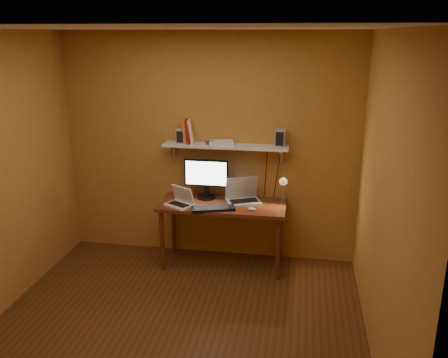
% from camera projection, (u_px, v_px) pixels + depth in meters
% --- Properties ---
extents(room, '(3.44, 3.24, 2.64)m').
position_uv_depth(room, '(171.00, 192.00, 3.93)').
color(room, '#562F16').
rests_on(room, ground).
extents(desk, '(1.40, 0.60, 0.75)m').
position_uv_depth(desk, '(223.00, 211.00, 5.29)').
color(desk, brown).
rests_on(desk, ground).
extents(wall_shelf, '(1.40, 0.25, 0.21)m').
position_uv_depth(wall_shelf, '(225.00, 146.00, 5.27)').
color(wall_shelf, silver).
rests_on(wall_shelf, room).
extents(monitor, '(0.50, 0.21, 0.45)m').
position_uv_depth(monitor, '(206.00, 177.00, 5.36)').
color(monitor, black).
rests_on(monitor, desk).
extents(laptop, '(0.44, 0.39, 0.27)m').
position_uv_depth(laptop, '(243.00, 195.00, 5.32)').
color(laptop, '#96999E').
rests_on(laptop, desk).
extents(netbook, '(0.35, 0.32, 0.21)m').
position_uv_depth(netbook, '(181.00, 200.00, 5.20)').
color(netbook, white).
rests_on(netbook, desk).
extents(keyboard, '(0.49, 0.28, 0.02)m').
position_uv_depth(keyboard, '(213.00, 208.00, 5.08)').
color(keyboard, black).
rests_on(keyboard, desk).
extents(mouse, '(0.10, 0.08, 0.03)m').
position_uv_depth(mouse, '(252.00, 209.00, 5.06)').
color(mouse, white).
rests_on(mouse, desk).
extents(desk_lamp, '(0.09, 0.23, 0.38)m').
position_uv_depth(desk_lamp, '(283.00, 185.00, 5.22)').
color(desk_lamp, silver).
rests_on(desk_lamp, desk).
extents(speaker_left, '(0.10, 0.10, 0.16)m').
position_uv_depth(speaker_left, '(180.00, 136.00, 5.32)').
color(speaker_left, '#96999E').
rests_on(speaker_left, wall_shelf).
extents(speaker_right, '(0.12, 0.12, 0.19)m').
position_uv_depth(speaker_right, '(281.00, 138.00, 5.15)').
color(speaker_right, '#96999E').
rests_on(speaker_right, wall_shelf).
extents(books, '(0.16, 0.19, 0.26)m').
position_uv_depth(books, '(188.00, 131.00, 5.32)').
color(books, '#D1621B').
rests_on(books, wall_shelf).
extents(shelf_camera, '(0.10, 0.05, 0.06)m').
position_uv_depth(shelf_camera, '(210.00, 143.00, 5.22)').
color(shelf_camera, silver).
rests_on(shelf_camera, wall_shelf).
extents(router, '(0.31, 0.24, 0.05)m').
position_uv_depth(router, '(221.00, 143.00, 5.25)').
color(router, white).
rests_on(router, wall_shelf).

